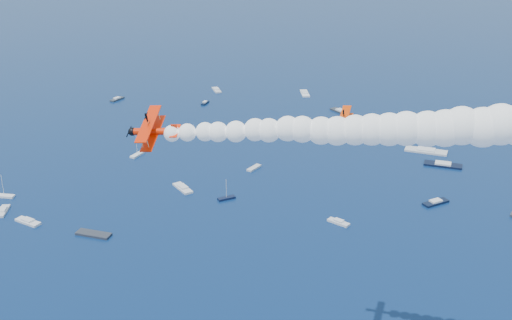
# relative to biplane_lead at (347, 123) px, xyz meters

# --- Properties ---
(biplane_lead) EXTENTS (7.12, 8.54, 6.95)m
(biplane_lead) POSITION_rel_biplane_lead_xyz_m (0.00, 0.00, 0.00)
(biplane_lead) COLOR #EB3B04
(biplane_trail) EXTENTS (9.83, 11.81, 9.05)m
(biplane_trail) POSITION_rel_biplane_lead_xyz_m (-27.58, -20.75, 2.85)
(biplane_trail) COLOR #FF2705
(smoke_trail_trail) EXTENTS (73.03, 24.27, 12.69)m
(smoke_trail_trail) POSITION_rel_biplane_lead_xyz_m (7.63, -16.28, 5.60)
(smoke_trail_trail) COLOR white
(spectator_boats) EXTENTS (239.30, 182.94, 0.70)m
(spectator_boats) POSITION_rel_biplane_lead_xyz_m (-11.74, 101.65, -53.84)
(spectator_boats) COLOR white
(spectator_boats) RESTS_ON ground
(boat_wakes) EXTENTS (165.26, 121.32, 0.04)m
(boat_wakes) POSITION_rel_biplane_lead_xyz_m (-74.15, 98.01, -54.16)
(boat_wakes) COLOR white
(boat_wakes) RESTS_ON ground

